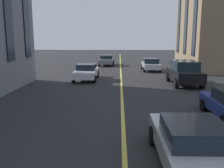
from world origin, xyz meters
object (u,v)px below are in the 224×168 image
car_white_oncoming (86,72)px  car_black_parked_b (184,72)px  car_grey_far (107,60)px  car_silver_near (151,65)px  car_silver_trailing (192,144)px

car_white_oncoming → car_black_parked_b: bearing=-104.9°
car_grey_far → car_black_parked_b: bearing=-154.1°
car_silver_near → car_grey_far: car_silver_near is taller
car_white_oncoming → car_silver_trailing: bearing=-161.7°
car_white_oncoming → car_black_parked_b: size_ratio=0.94×
car_silver_near → car_grey_far: size_ratio=0.89×
car_white_oncoming → car_grey_far: 11.95m
car_silver_near → car_grey_far: 7.69m
car_silver_trailing → car_white_oncoming: size_ratio=1.00×
car_grey_far → car_black_parked_b: 15.57m
car_silver_trailing → car_black_parked_b: (12.74, -3.05, 0.27)m
car_silver_trailing → car_black_parked_b: car_black_parked_b is taller
car_silver_near → car_black_parked_b: (-8.40, -1.53, 0.27)m
car_white_oncoming → car_grey_far: bearing=-5.6°
car_silver_trailing → car_black_parked_b: 13.11m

